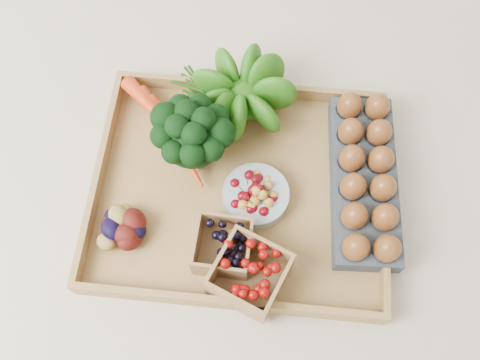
# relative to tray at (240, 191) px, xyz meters

# --- Properties ---
(ground) EXTENTS (4.00, 4.00, 0.00)m
(ground) POSITION_rel_tray_xyz_m (0.00, 0.00, -0.01)
(ground) COLOR beige
(ground) RESTS_ON ground
(tray) EXTENTS (0.55, 0.45, 0.01)m
(tray) POSITION_rel_tray_xyz_m (0.00, 0.00, 0.00)
(tray) COLOR #A07943
(tray) RESTS_ON ground
(carrots) EXTENTS (0.21, 0.15, 0.05)m
(carrots) POSITION_rel_tray_xyz_m (-0.15, 0.11, 0.03)
(carrots) COLOR red
(carrots) RESTS_ON tray
(lettuce) EXTENTS (0.13, 0.13, 0.13)m
(lettuce) POSITION_rel_tray_xyz_m (-0.02, 0.18, 0.07)
(lettuce) COLOR #22530D
(lettuce) RESTS_ON tray
(broccoli) EXTENTS (0.15, 0.15, 0.12)m
(broccoli) POSITION_rel_tray_xyz_m (-0.09, 0.05, 0.07)
(broccoli) COLOR black
(broccoli) RESTS_ON tray
(cherry_bowl) EXTENTS (0.12, 0.12, 0.03)m
(cherry_bowl) POSITION_rel_tray_xyz_m (0.03, -0.02, 0.02)
(cherry_bowl) COLOR #8C9EA5
(cherry_bowl) RESTS_ON tray
(egg_carton) EXTENTS (0.14, 0.35, 0.04)m
(egg_carton) POSITION_rel_tray_xyz_m (0.23, 0.03, 0.03)
(egg_carton) COLOR #383F47
(egg_carton) RESTS_ON tray
(potatoes) EXTENTS (0.12, 0.12, 0.07)m
(potatoes) POSITION_rel_tray_xyz_m (-0.20, -0.10, 0.04)
(potatoes) COLOR #3D0C09
(potatoes) RESTS_ON tray
(punnet_blackberry) EXTENTS (0.10, 0.10, 0.07)m
(punnet_blackberry) POSITION_rel_tray_xyz_m (-0.02, -0.13, 0.04)
(punnet_blackberry) COLOR black
(punnet_blackberry) RESTS_ON tray
(punnet_raspberry) EXTENTS (0.15, 0.15, 0.08)m
(punnet_raspberry) POSITION_rel_tray_xyz_m (0.03, -0.17, 0.05)
(punnet_raspberry) COLOR #650604
(punnet_raspberry) RESTS_ON tray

